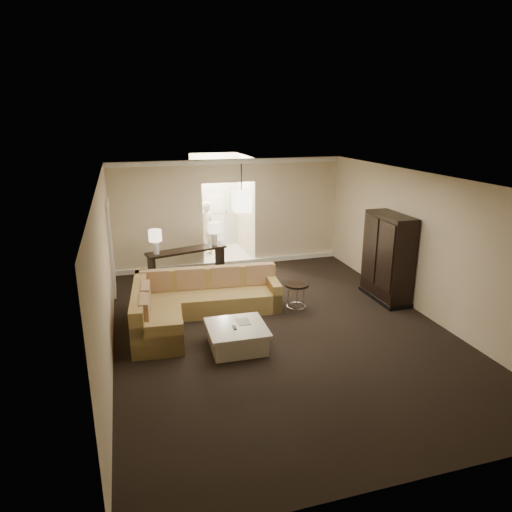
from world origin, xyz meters
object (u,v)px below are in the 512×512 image
object	(u,v)px
sectional_sofa	(193,303)
coffee_table	(237,337)
drink_table	(297,291)
person	(205,225)
console_table	(187,261)
armoire	(387,259)

from	to	relation	value
sectional_sofa	coffee_table	world-z (taller)	sectional_sofa
coffee_table	drink_table	distance (m)	1.94
sectional_sofa	drink_table	size ratio (longest dim) A/B	5.14
person	drink_table	bearing A→B (deg)	80.52
sectional_sofa	drink_table	distance (m)	2.10
sectional_sofa	person	distance (m)	4.40
console_table	armoire	size ratio (longest dim) A/B	1.06
console_table	person	bearing A→B (deg)	52.39
sectional_sofa	coffee_table	size ratio (longest dim) A/B	2.99
drink_table	person	xyz separation A→B (m)	(-1.05, 4.45, 0.44)
armoire	drink_table	world-z (taller)	armoire
drink_table	coffee_table	bearing A→B (deg)	-143.03
console_table	sectional_sofa	bearing A→B (deg)	-110.06
console_table	armoire	distance (m)	4.69
sectional_sofa	person	bearing A→B (deg)	81.41
coffee_table	person	distance (m)	5.67
armoire	sectional_sofa	bearing A→B (deg)	178.20
person	sectional_sofa	bearing A→B (deg)	53.51
console_table	drink_table	size ratio (longest dim) A/B	3.36
armoire	console_table	bearing A→B (deg)	147.82
armoire	drink_table	size ratio (longest dim) A/B	3.16
sectional_sofa	armoire	world-z (taller)	armoire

